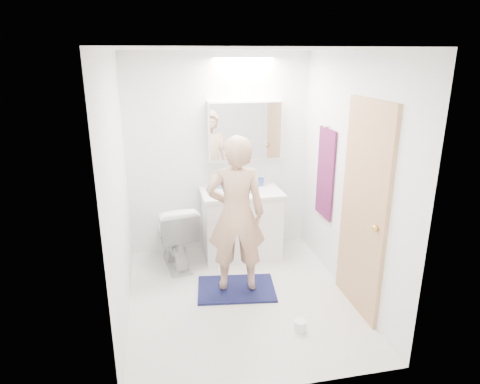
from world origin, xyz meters
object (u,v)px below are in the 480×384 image
object	(u,v)px
toothbrush_cup	(260,182)
soap_bottle_a	(214,180)
toilet	(175,235)
medicine_cabinet	(245,130)
person	(236,215)
vanity_cabinet	(241,225)
soap_bottle_b	(219,181)
toilet_paper_roll	(300,326)

from	to	relation	value
toothbrush_cup	soap_bottle_a	bearing A→B (deg)	-179.01
toilet	toothbrush_cup	xyz separation A→B (m)	(1.08, 0.28, 0.48)
medicine_cabinet	toilet	bearing A→B (deg)	-159.93
person	vanity_cabinet	bearing A→B (deg)	-97.93
vanity_cabinet	soap_bottle_a	distance (m)	0.64
person	soap_bottle_b	size ratio (longest dim) A/B	8.98
vanity_cabinet	toothbrush_cup	world-z (taller)	toothbrush_cup
toilet	person	bearing A→B (deg)	121.20
toilet	toothbrush_cup	distance (m)	1.21
medicine_cabinet	soap_bottle_b	xyz separation A→B (m)	(-0.32, -0.03, -0.59)
vanity_cabinet	soap_bottle_a	world-z (taller)	soap_bottle_a
soap_bottle_a	toilet_paper_roll	distance (m)	2.02
toilet	toilet_paper_roll	bearing A→B (deg)	115.51
medicine_cabinet	soap_bottle_b	world-z (taller)	medicine_cabinet
vanity_cabinet	soap_bottle_a	size ratio (longest dim) A/B	4.03
soap_bottle_a	soap_bottle_b	world-z (taller)	soap_bottle_a
vanity_cabinet	toilet_paper_roll	xyz separation A→B (m)	(0.20, -1.59, -0.34)
person	soap_bottle_a	world-z (taller)	person
soap_bottle_a	toothbrush_cup	world-z (taller)	soap_bottle_a
vanity_cabinet	soap_bottle_a	xyz separation A→B (m)	(-0.31, 0.15, 0.54)
soap_bottle_a	soap_bottle_b	xyz separation A→B (m)	(0.07, 0.03, -0.02)
vanity_cabinet	medicine_cabinet	bearing A→B (deg)	67.95
soap_bottle_b	toilet_paper_roll	world-z (taller)	soap_bottle_b
toilet_paper_roll	medicine_cabinet	bearing A→B (deg)	93.70
person	soap_bottle_b	xyz separation A→B (m)	(-0.01, 0.99, 0.06)
vanity_cabinet	soap_bottle_b	world-z (taller)	soap_bottle_b
vanity_cabinet	medicine_cabinet	size ratio (longest dim) A/B	1.02
vanity_cabinet	soap_bottle_a	bearing A→B (deg)	153.94
toothbrush_cup	person	bearing A→B (deg)	-117.13
person	toilet_paper_roll	size ratio (longest dim) A/B	14.53
soap_bottle_a	toothbrush_cup	bearing A→B (deg)	0.99
vanity_cabinet	person	bearing A→B (deg)	-105.51
vanity_cabinet	toothbrush_cup	xyz separation A→B (m)	(0.27, 0.16, 0.48)
toilet	toilet_paper_roll	distance (m)	1.82
soap_bottle_b	person	bearing A→B (deg)	-89.57
medicine_cabinet	toothbrush_cup	xyz separation A→B (m)	(0.19, -0.05, -0.63)
medicine_cabinet	toilet	xyz separation A→B (m)	(-0.89, -0.33, -1.12)
medicine_cabinet	soap_bottle_b	bearing A→B (deg)	-174.59
person	soap_bottle_b	world-z (taller)	person
toilet_paper_roll	toilet	bearing A→B (deg)	124.23
toilet	person	world-z (taller)	person
vanity_cabinet	toilet	world-z (taller)	vanity_cabinet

